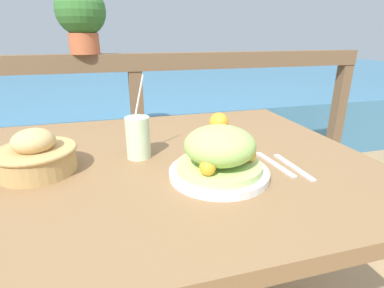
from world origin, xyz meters
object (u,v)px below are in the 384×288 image
at_px(drink_glass, 138,137).
at_px(potted_plant, 81,15).
at_px(bread_basket, 36,156).
at_px(salad_plate, 219,156).

distance_m(drink_glass, potted_plant, 0.91).
distance_m(bread_basket, potted_plant, 0.93).
xyz_separation_m(salad_plate, potted_plant, (-0.35, 1.00, 0.38)).
relative_size(salad_plate, bread_basket, 1.24).
bearing_deg(salad_plate, potted_plant, 109.44).
bearing_deg(drink_glass, potted_plant, 101.59).
xyz_separation_m(bread_basket, potted_plant, (0.11, 0.84, 0.39)).
bearing_deg(drink_glass, salad_plate, -45.64).
height_order(salad_plate, bread_basket, salad_plate).
distance_m(salad_plate, potted_plant, 1.12).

